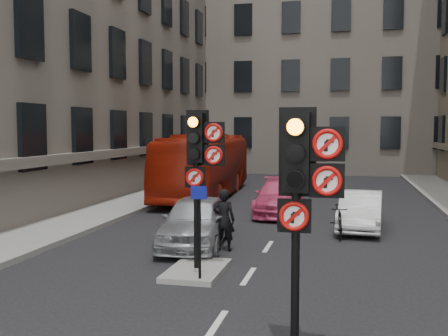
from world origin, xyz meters
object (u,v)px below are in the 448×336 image
at_px(car_pink, 280,197).
at_px(motorcycle, 338,221).
at_px(car_silver, 196,221).
at_px(car_white, 361,211).
at_px(signal_near, 302,179).
at_px(bus_red, 206,165).
at_px(motorcyclist, 224,220).
at_px(signal_far, 200,154).
at_px(info_sign, 199,219).

xyz_separation_m(car_pink, motorcycle, (2.26, -3.94, -0.16)).
bearing_deg(motorcycle, car_pink, 111.78).
distance_m(car_silver, car_white, 5.76).
distance_m(signal_near, car_silver, 7.72).
distance_m(bus_red, motorcyclist, 11.27).
xyz_separation_m(signal_far, car_pink, (0.73, 8.67, -2.05)).
relative_size(car_white, car_pink, 0.84).
bearing_deg(bus_red, signal_far, -78.30).
height_order(signal_far, bus_red, signal_far).
xyz_separation_m(signal_far, motorcycle, (2.99, 4.73, -2.21)).
xyz_separation_m(car_silver, info_sign, (1.09, -3.44, 0.68)).
xyz_separation_m(signal_near, car_white, (1.08, 10.16, -1.96)).
bearing_deg(car_white, signal_far, -116.72).
distance_m(signal_near, motorcyclist, 7.01).
xyz_separation_m(signal_near, info_sign, (-2.39, 3.19, -1.19)).
relative_size(car_silver, motorcyclist, 2.48).
bearing_deg(motorcyclist, signal_far, 89.80).
bearing_deg(car_silver, motorcyclist, -27.42).
distance_m(signal_near, car_white, 10.40).
height_order(signal_near, car_pink, signal_near).
xyz_separation_m(signal_far, car_white, (3.68, 6.16, -2.08)).
relative_size(signal_far, motorcyclist, 2.14).
height_order(car_pink, bus_red, bus_red).
relative_size(car_white, motorcycle, 2.31).
bearing_deg(car_white, car_pink, 143.66).
relative_size(signal_far, info_sign, 1.82).
bearing_deg(car_silver, info_sign, -78.41).
bearing_deg(car_pink, info_sign, -96.82).
distance_m(car_silver, motorcyclist, 0.97).
bearing_deg(signal_near, car_white, 83.95).
bearing_deg(signal_far, signal_near, -56.98).
relative_size(motorcyclist, info_sign, 0.85).
xyz_separation_m(car_silver, motorcyclist, (0.89, -0.35, 0.13)).
relative_size(signal_near, motorcyclist, 2.14).
bearing_deg(car_white, bus_red, 140.01).
height_order(car_pink, motorcycle, car_pink).
height_order(signal_near, car_white, signal_near).
xyz_separation_m(car_silver, car_white, (4.55, 3.53, -0.09)).
relative_size(signal_far, motorcycle, 2.20).
xyz_separation_m(motorcycle, motorcyclist, (-2.97, -2.45, 0.35)).
bearing_deg(motorcycle, car_silver, -159.42).
bearing_deg(signal_far, info_sign, -75.20).
relative_size(car_pink, info_sign, 2.28).
height_order(car_silver, bus_red, bus_red).
xyz_separation_m(car_white, motorcycle, (-0.69, -1.43, -0.13)).
bearing_deg(car_white, motorcycle, -111.74).
height_order(signal_near, car_silver, signal_near).
relative_size(car_white, motorcyclist, 2.25).
bearing_deg(motorcyclist, bus_red, -72.15).
bearing_deg(car_pink, signal_far, -98.51).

